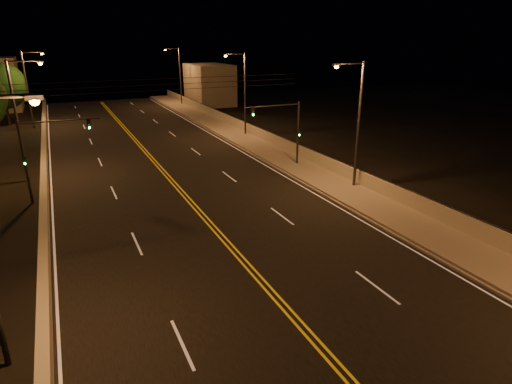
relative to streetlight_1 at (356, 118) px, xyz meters
name	(u,v)px	position (x,y,z in m)	size (l,w,h in m)	color
road	(212,226)	(-11.52, -1.83, -5.27)	(18.00, 120.00, 0.02)	black
sidewalk	(358,197)	(-0.72, -1.83, -5.13)	(3.60, 120.00, 0.30)	gray
curb	(336,202)	(-2.59, -1.83, -5.21)	(0.14, 120.00, 0.15)	gray
parapet_wall	(378,185)	(0.93, -1.83, -4.48)	(0.30, 120.00, 1.00)	#A09A86
jersey_barrier	(44,249)	(-20.53, -1.83, -4.84)	(0.45, 120.00, 0.89)	#A09A86
distant_building_right	(209,84)	(4.98, 45.75, -2.03)	(6.00, 10.00, 6.51)	gray
parapet_rail	(378,178)	(0.93, -1.83, -3.95)	(0.06, 0.06, 120.00)	black
lane_markings	(212,226)	(-11.52, -1.90, -5.26)	(17.32, 116.00, 0.00)	silver
streetlight_1	(356,118)	(0.00, 0.00, 0.00)	(2.55, 0.28, 9.15)	#2D2D33
streetlight_2	(243,89)	(0.00, 20.03, 0.00)	(2.55, 0.28, 9.15)	#2D2D33
streetlight_3	(178,73)	(0.00, 46.43, 0.00)	(2.55, 0.28, 9.15)	#2D2D33
streetlight_5	(20,113)	(-21.44, 12.40, 0.00)	(2.55, 0.28, 9.15)	#2D2D33
streetlight_6	(29,85)	(-21.44, 35.42, 0.00)	(2.55, 0.28, 9.15)	#2D2D33
traffic_signal_right	(287,127)	(-1.58, 6.97, -1.68)	(5.11, 0.31, 5.62)	#2D2D33
traffic_signal_left	(41,150)	(-20.27, 6.97, -1.68)	(5.11, 0.31, 5.62)	#2D2D33
overhead_wires	(165,84)	(-11.52, 7.67, 2.12)	(22.00, 0.03, 0.83)	black
tree_3	(2,86)	(-24.63, 39.15, -0.36)	(5.77, 5.77, 7.82)	black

